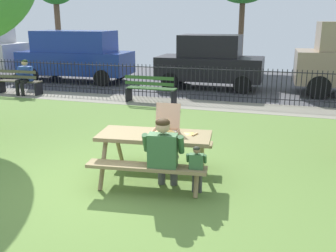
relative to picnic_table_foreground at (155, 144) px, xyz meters
name	(u,v)px	position (x,y,z in m)	size (l,w,h in m)	color
ground	(143,155)	(-0.59, 1.00, -0.61)	(28.00, 10.81, 0.02)	olive
cobblestone_walkway	(196,105)	(-0.59, 5.71, -0.60)	(28.00, 1.40, 0.01)	gray
street_asphalt	(221,82)	(-0.59, 10.32, -0.60)	(28.00, 7.82, 0.01)	#424247
picnic_table_foreground	(155,144)	(0.00, 0.00, 0.00)	(1.96, 1.68, 0.79)	#907951
pizza_box_open	(166,128)	(0.16, 0.10, 0.26)	(0.43, 0.48, 0.45)	tan
pizza_slice_on_table	(191,134)	(0.57, 0.16, 0.18)	(0.23, 0.20, 0.02)	#EFCA4B
adult_at_table	(164,152)	(0.31, -0.47, 0.06)	(0.63, 0.62, 1.19)	#474747
child_at_table	(197,165)	(0.80, -0.44, -0.10)	(0.30, 0.30, 0.80)	#444444
iron_fence_streetside	(202,83)	(-0.59, 6.41, -0.04)	(18.30, 0.03, 1.09)	black
park_bench_left	(19,82)	(-6.93, 5.57, -0.18)	(1.61, 0.52, 0.85)	brown
park_bench_center	(151,89)	(-2.04, 5.57, -0.18)	(1.61, 0.50, 0.85)	#315928
person_on_park_bench	(24,75)	(-6.68, 5.59, 0.06)	(0.62, 0.60, 1.19)	black
parked_car_left	(76,55)	(-6.43, 8.67, 0.50)	(4.66, 2.08, 2.08)	navy
parked_car_center	(210,61)	(-0.77, 8.67, 0.41)	(3.91, 1.84, 1.98)	black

